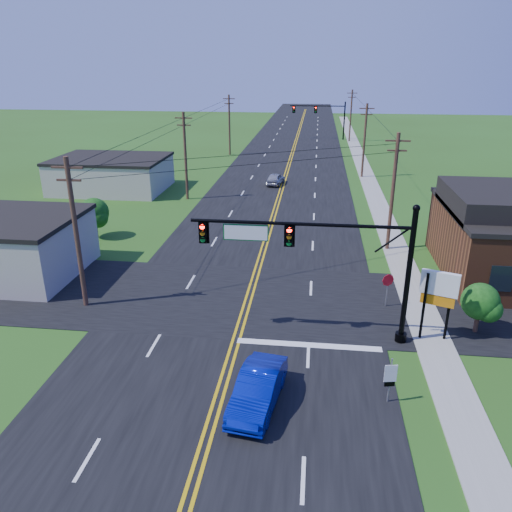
# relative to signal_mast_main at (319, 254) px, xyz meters

# --- Properties ---
(ground) EXTENTS (260.00, 260.00, 0.00)m
(ground) POSITION_rel_signal_mast_main_xyz_m (-4.34, -8.00, -4.75)
(ground) COLOR #274A15
(ground) RESTS_ON ground
(road_main) EXTENTS (16.00, 220.00, 0.04)m
(road_main) POSITION_rel_signal_mast_main_xyz_m (-4.34, 42.00, -4.73)
(road_main) COLOR black
(road_main) RESTS_ON ground
(road_cross) EXTENTS (70.00, 10.00, 0.04)m
(road_cross) POSITION_rel_signal_mast_main_xyz_m (-4.34, 4.00, -4.73)
(road_cross) COLOR black
(road_cross) RESTS_ON ground
(sidewalk) EXTENTS (2.00, 160.00, 0.08)m
(sidewalk) POSITION_rel_signal_mast_main_xyz_m (6.16, 32.00, -4.71)
(sidewalk) COLOR gray
(sidewalk) RESTS_ON ground
(signal_mast_main) EXTENTS (11.30, 0.60, 7.48)m
(signal_mast_main) POSITION_rel_signal_mast_main_xyz_m (0.00, 0.00, 0.00)
(signal_mast_main) COLOR black
(signal_mast_main) RESTS_ON ground
(signal_mast_far) EXTENTS (10.98, 0.60, 7.48)m
(signal_mast_far) POSITION_rel_signal_mast_main_xyz_m (0.10, 72.00, -0.20)
(signal_mast_far) COLOR black
(signal_mast_far) RESTS_ON ground
(cream_bldg_near) EXTENTS (10.20, 8.20, 4.10)m
(cream_bldg_near) POSITION_rel_signal_mast_main_xyz_m (-21.34, 6.00, -2.69)
(cream_bldg_near) COLOR #B9AC9E
(cream_bldg_near) RESTS_ON ground
(cream_bldg_far) EXTENTS (12.20, 9.20, 3.70)m
(cream_bldg_far) POSITION_rel_signal_mast_main_xyz_m (-23.34, 30.00, -2.89)
(cream_bldg_far) COLOR #B9AC9E
(cream_bldg_far) RESTS_ON ground
(utility_pole_left_a) EXTENTS (1.80, 0.28, 9.00)m
(utility_pole_left_a) POSITION_rel_signal_mast_main_xyz_m (-13.84, 2.00, -0.03)
(utility_pole_left_a) COLOR #3C281B
(utility_pole_left_a) RESTS_ON ground
(utility_pole_left_b) EXTENTS (1.80, 0.28, 9.00)m
(utility_pole_left_b) POSITION_rel_signal_mast_main_xyz_m (-13.84, 27.00, -0.03)
(utility_pole_left_b) COLOR #3C281B
(utility_pole_left_b) RESTS_ON ground
(utility_pole_left_c) EXTENTS (1.80, 0.28, 9.00)m
(utility_pole_left_c) POSITION_rel_signal_mast_main_xyz_m (-13.84, 54.00, -0.03)
(utility_pole_left_c) COLOR #3C281B
(utility_pole_left_c) RESTS_ON ground
(utility_pole_right_a) EXTENTS (1.80, 0.28, 9.00)m
(utility_pole_right_a) POSITION_rel_signal_mast_main_xyz_m (5.46, 14.00, -0.03)
(utility_pole_right_a) COLOR #3C281B
(utility_pole_right_a) RESTS_ON ground
(utility_pole_right_b) EXTENTS (1.80, 0.28, 9.00)m
(utility_pole_right_b) POSITION_rel_signal_mast_main_xyz_m (5.46, 40.00, -0.03)
(utility_pole_right_b) COLOR #3C281B
(utility_pole_right_b) RESTS_ON ground
(utility_pole_right_c) EXTENTS (1.80, 0.28, 9.00)m
(utility_pole_right_c) POSITION_rel_signal_mast_main_xyz_m (5.46, 70.00, -0.03)
(utility_pole_right_c) COLOR #3C281B
(utility_pole_right_c) RESTS_ON ground
(tree_right_back) EXTENTS (3.00, 3.00, 4.10)m
(tree_right_back) POSITION_rel_signal_mast_main_xyz_m (11.66, 18.00, -2.15)
(tree_right_back) COLOR #3C281B
(tree_right_back) RESTS_ON ground
(shrub_corner) EXTENTS (2.00, 2.00, 2.86)m
(shrub_corner) POSITION_rel_signal_mast_main_xyz_m (8.66, 1.50, -2.90)
(shrub_corner) COLOR #3C281B
(shrub_corner) RESTS_ON ground
(tree_left) EXTENTS (2.40, 2.40, 3.37)m
(tree_left) POSITION_rel_signal_mast_main_xyz_m (-18.34, 14.00, -2.59)
(tree_left) COLOR #3C281B
(tree_left) RESTS_ON ground
(blue_car) EXTENTS (2.30, 4.89, 1.55)m
(blue_car) POSITION_rel_signal_mast_main_xyz_m (-2.41, -6.05, -3.98)
(blue_car) COLOR #071599
(blue_car) RESTS_ON ground
(distant_car) EXTENTS (2.21, 4.18, 1.36)m
(distant_car) POSITION_rel_signal_mast_main_xyz_m (-5.08, 34.63, -4.07)
(distant_car) COLOR #A6A5AA
(distant_car) RESTS_ON ground
(route_sign) EXTENTS (0.55, 0.14, 2.20)m
(route_sign) POSITION_rel_signal_mast_main_xyz_m (3.16, -5.22, -3.47)
(route_sign) COLOR slate
(route_sign) RESTS_ON ground
(stop_sign) EXTENTS (0.71, 0.35, 2.13)m
(stop_sign) POSITION_rel_signal_mast_main_xyz_m (4.16, 3.98, -3.21)
(stop_sign) COLOR slate
(stop_sign) RESTS_ON ground
(pylon_sign) EXTENTS (1.87, 0.90, 3.89)m
(pylon_sign) POSITION_rel_signal_mast_main_xyz_m (6.16, 0.44, -1.91)
(pylon_sign) COLOR black
(pylon_sign) RESTS_ON ground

